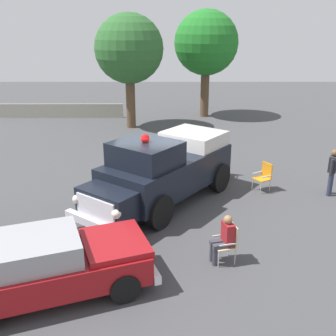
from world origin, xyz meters
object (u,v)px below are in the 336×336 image
Objects in this scene: lawn_chair_near_truck at (229,240)px; classic_hot_rod at (52,264)px; spectator_seated at (224,237)px; spectator_standing at (332,169)px; oak_tree_left at (129,49)px; vintage_fire_truck at (164,169)px; lawn_chair_by_car at (264,175)px; oak_tree_distant at (206,43)px; lawn_chair_spare at (223,162)px.

classic_hot_rod is at bearing 17.42° from lawn_chair_near_truck.
spectator_standing is (-4.34, -4.24, 0.27)m from spectator_seated.
oak_tree_left is (7.87, -9.92, 3.44)m from spectator_standing.
vintage_fire_truck is 4.69× the size of spectator_seated.
lawn_chair_near_truck is at bearing -162.58° from classic_hot_rod.
spectator_standing is at bearing -173.95° from vintage_fire_truck.
vintage_fire_truck is 3.83m from lawn_chair_by_car.
oak_tree_distant reaches higher than spectator_seated.
vintage_fire_truck reaches higher than lawn_chair_by_car.
oak_tree_distant is at bearing -75.53° from spectator_standing.
spectator_standing is (-5.87, -0.62, -0.23)m from vintage_fire_truck.
spectator_standing reaches higher than lawn_chair_by_car.
vintage_fire_truck reaches higher than spectator_seated.
vintage_fire_truck is 5.45m from classic_hot_rod.
lawn_chair_by_car is at bearing -11.03° from spectator_standing.
classic_hot_rod is at bearing 44.42° from lawn_chair_by_car.
spectator_seated is 15.06m from oak_tree_left.
oak_tree_left is at bearing -75.99° from spectator_seated.
oak_tree_left is at bearing -51.56° from spectator_standing.
classic_hot_rod is 4.64× the size of lawn_chair_near_truck.
vintage_fire_truck reaches higher than classic_hot_rod.
oak_tree_distant is at bearing -91.16° from lawn_chair_spare.
oak_tree_distant is (-1.01, -17.14, 3.90)m from spectator_seated.
oak_tree_left reaches higher than lawn_chair_by_car.
lawn_chair_by_car is 11.67m from oak_tree_left.
spectator_standing is at bearing 104.47° from oak_tree_distant.
lawn_chair_near_truck and lawn_chair_spare have the same top height.
vintage_fire_truck is at bearing -65.14° from lawn_chair_near_truck.
vintage_fire_truck is 5.94× the size of lawn_chair_spare.
lawn_chair_spare is at bearing 88.84° from oak_tree_distant.
lawn_chair_by_car is 0.79× the size of spectator_seated.
spectator_standing is at bearing -135.04° from lawn_chair_near_truck.
vintage_fire_truck is 11.20m from oak_tree_left.
lawn_chair_spare is at bearing -97.36° from spectator_seated.
lawn_chair_spare is at bearing -122.86° from classic_hot_rod.
classic_hot_rod is at bearing 17.48° from spectator_seated.
lawn_chair_by_car is (-6.04, -5.92, -0.16)m from classic_hot_rod.
lawn_chair_near_truck and lawn_chair_by_car have the same top height.
vintage_fire_truck is at bearing 6.05° from spectator_standing.
vintage_fire_truck is 0.91× the size of oak_tree_distant.
classic_hot_rod is at bearing 74.90° from oak_tree_distant.
lawn_chair_by_car is at bearing -135.58° from classic_hot_rod.
classic_hot_rod is 2.82× the size of spectator_standing.
oak_tree_left is (4.32, -8.07, 3.82)m from lawn_chair_spare.
lawn_chair_near_truck is 0.61× the size of spectator_standing.
oak_tree_distant is (-4.54, -2.98, 0.19)m from oak_tree_left.
oak_tree_left reaches higher than lawn_chair_spare.
lawn_chair_near_truck is at bearing 114.86° from vintage_fire_truck.
vintage_fire_truck reaches higher than lawn_chair_near_truck.
vintage_fire_truck is 4.00m from lawn_chair_near_truck.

